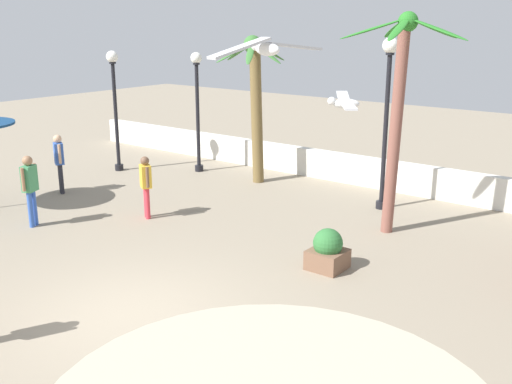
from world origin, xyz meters
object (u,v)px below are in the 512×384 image
object	(u,v)px
palm_tree_1	(399,98)
planter	(328,251)
palm_tree_0	(255,92)
lamp_post_0	(197,100)
guest_2	(59,158)
guest_0	(30,184)
lamp_post_2	(387,100)
lamp_post_1	(115,96)
seagull_0	(266,48)
seagull_2	(345,103)
guest_1	(146,181)

from	to	relation	value
palm_tree_1	planter	xyz separation A→B (m)	(-0.06, -2.79, -2.78)
planter	palm_tree_0	bearing A→B (deg)	139.66
lamp_post_0	guest_2	bearing A→B (deg)	-106.86
lamp_post_0	guest_0	bearing A→B (deg)	-84.54
lamp_post_0	lamp_post_2	world-z (taller)	lamp_post_2
palm_tree_0	lamp_post_1	distance (m)	4.80
lamp_post_0	seagull_0	size ratio (longest dim) A/B	3.13
lamp_post_0	planter	bearing A→B (deg)	-30.16
lamp_post_0	seagull_2	distance (m)	12.76
palm_tree_0	seagull_2	distance (m)	11.12
lamp_post_0	guest_0	world-z (taller)	lamp_post_0
lamp_post_2	guest_2	distance (m)	9.30
palm_tree_0	guest_2	distance (m)	6.04
lamp_post_0	guest_1	bearing A→B (deg)	-62.18
lamp_post_2	planter	xyz separation A→B (m)	(0.98, -4.38, -2.51)
lamp_post_2	guest_0	world-z (taller)	lamp_post_2
planter	lamp_post_2	bearing A→B (deg)	102.60
palm_tree_0	palm_tree_1	xyz separation A→B (m)	(5.45, -1.78, 0.41)
palm_tree_0	lamp_post_2	size ratio (longest dim) A/B	1.00
seagull_0	guest_1	bearing A→B (deg)	145.55
lamp_post_2	palm_tree_0	bearing A→B (deg)	177.50
guest_0	lamp_post_1	bearing A→B (deg)	119.40
seagull_0	seagull_2	world-z (taller)	seagull_0
lamp_post_1	planter	xyz separation A→B (m)	(9.87, -2.90, -2.09)
lamp_post_1	palm_tree_0	bearing A→B (deg)	20.49
lamp_post_2	planter	world-z (taller)	lamp_post_2
seagull_2	guest_0	bearing A→B (deg)	171.68
guest_2	seagull_2	bearing A→B (deg)	-17.47
lamp_post_1	lamp_post_2	size ratio (longest dim) A/B	0.88
palm_tree_0	guest_0	bearing A→B (deg)	-103.89
palm_tree_0	guest_0	size ratio (longest dim) A/B	2.52
lamp_post_1	planter	world-z (taller)	lamp_post_1
guest_0	guest_2	world-z (taller)	guest_0
lamp_post_1	guest_2	bearing A→B (deg)	-73.09
lamp_post_2	planter	distance (m)	5.14
palm_tree_0	guest_1	distance (m)	4.90
lamp_post_1	lamp_post_2	xyz separation A→B (m)	(8.89, 1.48, 0.41)
guest_2	seagull_2	world-z (taller)	seagull_2
lamp_post_1	guest_2	size ratio (longest dim) A/B	2.28
lamp_post_2	guest_2	xyz separation A→B (m)	(-8.03, -4.33, -1.84)
guest_0	seagull_2	bearing A→B (deg)	-8.32
seagull_0	planter	bearing A→B (deg)	114.22
guest_0	guest_1	distance (m)	2.74
lamp_post_1	guest_2	world-z (taller)	lamp_post_1
palm_tree_0	palm_tree_1	distance (m)	5.74
guest_0	planter	world-z (taller)	guest_0
guest_0	seagull_0	world-z (taller)	seagull_0
palm_tree_0	palm_tree_1	size ratio (longest dim) A/B	0.88
seagull_0	guest_0	bearing A→B (deg)	161.55
lamp_post_2	guest_1	size ratio (longest dim) A/B	2.78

